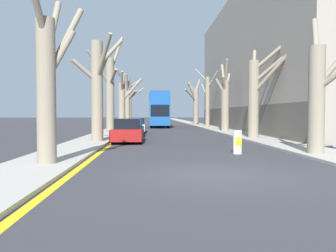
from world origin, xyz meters
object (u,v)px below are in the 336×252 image
street_tree_left_2 (110,92)px  street_tree_left_4 (127,99)px  street_tree_right_3 (207,100)px  double_decker_bus (159,108)px  street_tree_right_0 (320,94)px  street_tree_left_0 (48,81)px  parked_car_0 (128,131)px  street_tree_right_4 (195,103)px  street_tree_right_2 (225,101)px  traffic_bollard (237,142)px  parked_car_2 (136,126)px  parked_car_1 (133,128)px  street_tree_left_3 (123,103)px  street_tree_right_1 (256,93)px  street_tree_left_1 (98,87)px  street_tree_left_5 (130,102)px

street_tree_left_2 → street_tree_left_4: 18.30m
street_tree_right_3 → double_decker_bus: 6.80m
street_tree_right_0 → street_tree_left_0: bearing=-168.5°
double_decker_bus → parked_car_0: (-2.59, -23.56, -1.91)m
street_tree_left_2 → street_tree_right_4: (10.59, 23.36, -0.19)m
street_tree_right_2 → street_tree_right_4: (-0.20, 20.01, 0.40)m
double_decker_bus → traffic_bollard: size_ratio=9.56×
street_tree_right_2 → parked_car_2: bearing=-179.1°
street_tree_right_3 → parked_car_1: (-8.74, -15.45, -2.97)m
street_tree_right_0 → parked_car_1: size_ratio=1.48×
parked_car_2 → street_tree_right_3: bearing=49.2°
street_tree_right_0 → street_tree_right_3: (0.14, 28.32, 0.94)m
traffic_bollard → double_decker_bus: bearing=95.2°
traffic_bollard → street_tree_left_2: bearing=117.8°
street_tree_left_3 → street_tree_right_0: (10.36, -24.20, -0.40)m
street_tree_left_4 → street_tree_right_1: size_ratio=1.26×
street_tree_left_3 → traffic_bollard: bearing=-73.0°
street_tree_right_1 → street_tree_right_3: size_ratio=0.85×
street_tree_right_2 → street_tree_right_4: 20.01m
street_tree_right_2 → double_decker_bus: size_ratio=0.70×
street_tree_left_4 → street_tree_right_1: bearing=-65.9°
street_tree_left_3 → parked_car_1: 11.72m
street_tree_left_0 → parked_car_2: bearing=84.3°
street_tree_right_0 → parked_car_0: (-8.60, 7.49, -1.95)m
street_tree_left_1 → street_tree_left_4: 26.26m
street_tree_right_2 → street_tree_right_3: 9.99m
street_tree_left_0 → street_tree_left_4: size_ratio=0.77×
street_tree_right_0 → street_tree_left_4: bearing=107.4°
street_tree_left_2 → parked_car_0: (2.04, -7.50, -2.98)m
street_tree_right_3 → parked_car_2: size_ratio=1.75×
street_tree_right_2 → street_tree_left_1: bearing=-133.0°
street_tree_left_4 → street_tree_left_5: size_ratio=1.04×
street_tree_left_4 → street_tree_right_0: (10.45, -33.29, -1.19)m
parked_car_1 → street_tree_left_0: bearing=-97.7°
street_tree_right_0 → street_tree_left_5: bearing=104.0°
street_tree_right_0 → parked_car_1: bearing=123.7°
street_tree_left_1 → street_tree_left_5: bearing=90.4°
street_tree_left_1 → parked_car_2: (1.81, 11.18, -2.82)m
street_tree_right_3 → street_tree_right_1: bearing=-89.5°
street_tree_left_3 → parked_car_2: size_ratio=1.49×
street_tree_right_2 → street_tree_right_0: bearing=-90.5°
street_tree_right_3 → parked_car_0: (-8.74, -20.84, -2.89)m
street_tree_left_2 → street_tree_right_0: bearing=-54.6°
street_tree_left_3 → street_tree_right_0: street_tree_left_3 is taller
parked_car_0 → street_tree_left_3: bearing=96.0°
street_tree_right_3 → parked_car_1: size_ratio=1.87×
street_tree_left_5 → parked_car_0: street_tree_left_5 is taller
street_tree_left_3 → street_tree_right_1: size_ratio=1.00×
street_tree_left_1 → street_tree_left_3: 17.17m
street_tree_left_2 → street_tree_right_2: 11.32m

